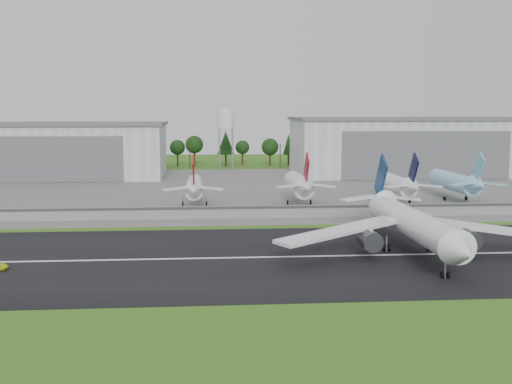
{
  "coord_description": "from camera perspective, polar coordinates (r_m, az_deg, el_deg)",
  "views": [
    {
      "loc": [
        -14.88,
        -111.05,
        28.48
      ],
      "look_at": [
        -2.73,
        40.0,
        9.0
      ],
      "focal_mm": 45.0,
      "sensor_mm": 36.0,
      "label": 1
    }
  ],
  "objects": [
    {
      "name": "apron",
      "position": [
        233.27,
        -0.91,
        0.32
      ],
      "size": [
        320.0,
        150.0,
        0.1
      ],
      "primitive_type": "cube",
      "color": "slate",
      "rests_on": "ground"
    },
    {
      "name": "main_airliner",
      "position": [
        129.5,
        13.88,
        -3.39
      ],
      "size": [
        57.28,
        59.1,
        18.17
      ],
      "rotation": [
        0.0,
        0.0,
        3.16
      ],
      "color": "white",
      "rests_on": "runway"
    },
    {
      "name": "runway",
      "position": [
        125.23,
        2.36,
        -5.8
      ],
      "size": [
        320.0,
        60.0,
        0.1
      ],
      "primitive_type": "cube",
      "color": "black",
      "rests_on": "ground"
    },
    {
      "name": "treeline",
      "position": [
        327.63,
        -1.98,
        2.33
      ],
      "size": [
        320.0,
        16.0,
        22.0
      ],
      "primitive_type": null,
      "color": "black",
      "rests_on": "ground"
    },
    {
      "name": "hangar_west",
      "position": [
        284.05,
        -17.88,
        3.57
      ],
      "size": [
        97.0,
        44.0,
        23.2
      ],
      "color": "silver",
      "rests_on": "ground"
    },
    {
      "name": "parked_jet_red_b",
      "position": [
        191.03,
        3.93,
        0.64
      ],
      "size": [
        7.36,
        31.29,
        16.81
      ],
      "color": "silver",
      "rests_on": "ground"
    },
    {
      "name": "parked_jet_red_a",
      "position": [
        188.94,
        -5.5,
        0.43
      ],
      "size": [
        7.36,
        31.29,
        16.39
      ],
      "color": "white",
      "rests_on": "ground"
    },
    {
      "name": "water_tower",
      "position": [
        296.24,
        -2.7,
        6.56
      ],
      "size": [
        8.4,
        8.4,
        29.4
      ],
      "color": "#99999E",
      "rests_on": "ground"
    },
    {
      "name": "blast_fence",
      "position": [
        168.82,
        0.52,
        -1.77
      ],
      "size": [
        240.0,
        0.61,
        3.5
      ],
      "color": "gray",
      "rests_on": "ground"
    },
    {
      "name": "hangar_east",
      "position": [
        290.67,
        13.45,
        4.0
      ],
      "size": [
        102.0,
        47.0,
        25.2
      ],
      "color": "silver",
      "rests_on": "ground"
    },
    {
      "name": "runway_centerline",
      "position": [
        125.22,
        2.36,
        -5.78
      ],
      "size": [
        220.0,
        1.0,
        0.02
      ],
      "primitive_type": "cube",
      "color": "white",
      "rests_on": "runway"
    },
    {
      "name": "parked_jet_navy",
      "position": [
        197.85,
        12.71,
        0.63
      ],
      "size": [
        7.36,
        31.29,
        16.54
      ],
      "color": "white",
      "rests_on": "ground"
    },
    {
      "name": "ground",
      "position": [
        115.6,
        2.96,
        -6.95
      ],
      "size": [
        600.0,
        600.0,
        0.0
      ],
      "primitive_type": "plane",
      "color": "#245D16",
      "rests_on": "ground"
    },
    {
      "name": "utility_poles",
      "position": [
        312.71,
        -1.85,
        2.1
      ],
      "size": [
        230.0,
        3.0,
        12.0
      ],
      "primitive_type": null,
      "color": "black",
      "rests_on": "ground"
    },
    {
      "name": "parked_jet_skyblue",
      "position": [
        209.23,
        17.5,
        0.85
      ],
      "size": [
        7.36,
        37.29,
        16.66
      ],
      "color": "#87CCEA",
      "rests_on": "ground"
    }
  ]
}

